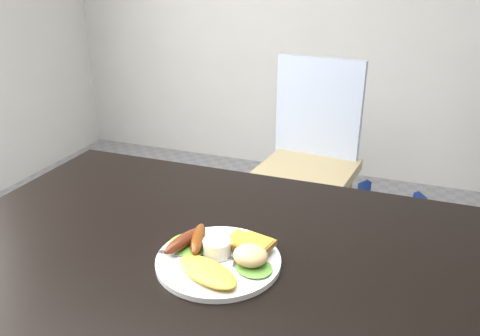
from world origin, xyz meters
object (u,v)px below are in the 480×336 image
object	(u,v)px
dining_table	(216,262)
plate	(218,261)
person	(381,146)
dining_chair	(307,172)

from	to	relation	value
dining_table	plate	distance (m)	0.04
person	plate	xyz separation A→B (m)	(-0.23, -0.85, 0.03)
dining_table	dining_chair	distance (m)	1.18
dining_chair	plate	distance (m)	1.21
dining_table	plate	world-z (taller)	plate
dining_chair	plate	bearing A→B (deg)	-79.28
person	plate	bearing A→B (deg)	77.77
plate	dining_table	bearing A→B (deg)	121.32
dining_table	person	bearing A→B (deg)	72.92
dining_chair	person	xyz separation A→B (m)	(0.31, -0.32, 0.27)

